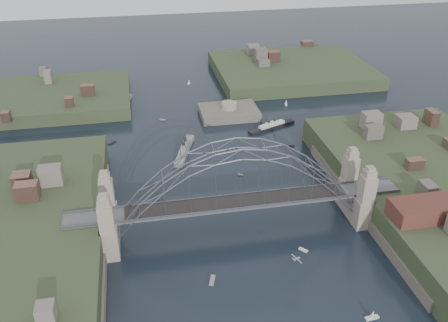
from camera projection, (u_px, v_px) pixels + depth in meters
ground at (237, 229)px, 122.55m from camera, size 500.00×500.00×0.00m
bridge at (238, 188)px, 116.49m from camera, size 84.00×13.80×24.60m
shore_east at (442, 199)px, 131.08m from camera, size 50.50×90.00×12.00m
headland_nw at (55, 103)px, 194.41m from camera, size 60.00×45.00×9.00m
headland_ne at (291, 74)px, 224.52m from camera, size 70.00×55.00×9.50m
fort_island at (229, 116)px, 184.55m from camera, size 22.00×16.00×9.40m
wharf_shed at (433, 209)px, 112.96m from camera, size 20.00×8.00×4.00m
finger_pier at (439, 283)px, 104.73m from camera, size 4.00×22.00×1.40m
naval_cruiser_near at (185, 149)px, 158.16m from camera, size 9.10×20.46×6.19m
naval_cruiser_far at (125, 103)px, 193.33m from camera, size 6.41×17.50×5.88m
ocean_liner at (272, 126)px, 174.21m from camera, size 19.13×10.09×4.82m
aeroplane at (296, 259)px, 102.45m from camera, size 1.86×3.20×0.48m
small_boat_a at (161, 201)px, 133.44m from camera, size 2.99×1.75×0.45m
small_boat_b at (240, 175)px, 145.59m from camera, size 1.65×1.59×0.45m
small_boat_c at (212, 280)px, 106.10m from camera, size 2.00×3.38×0.45m
small_boat_d at (292, 146)px, 162.23m from camera, size 2.26×1.08×0.45m
small_boat_e at (112, 143)px, 164.10m from camera, size 2.83×2.88×0.45m
small_boat_f at (192, 140)px, 165.85m from camera, size 1.85×1.46×1.43m
small_boat_g at (372, 316)px, 96.50m from camera, size 2.94×1.18×2.38m
small_boat_h at (162, 120)px, 180.56m from camera, size 2.26×1.91×0.45m
small_boat_i at (336, 182)px, 142.04m from camera, size 2.50×1.53×0.45m
small_boat_k at (189, 82)px, 214.16m from camera, size 1.61×2.19×2.38m
small_boat_l at (83, 191)px, 137.45m from camera, size 2.73×1.21×1.43m
small_boat_m at (303, 250)px, 115.11m from camera, size 2.02×2.20×0.45m
small_boat_n at (286, 103)px, 193.51m from camera, size 1.53×2.79×2.38m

